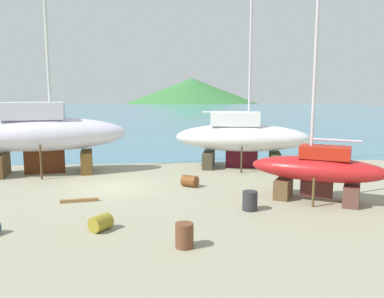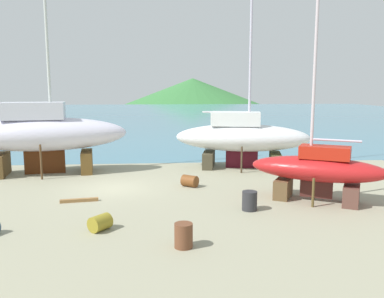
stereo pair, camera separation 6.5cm
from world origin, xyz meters
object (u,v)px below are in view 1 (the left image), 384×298
sailboat_mid_port (241,137)px  barrel_tipped_center (190,181)px  barrel_rust_mid (250,201)px  barrel_by_slipway (101,223)px  sailboat_large_starboard (42,133)px  sailboat_small_center (318,169)px  barrel_tipped_right (184,235)px

sailboat_mid_port → barrel_tipped_center: 6.58m
barrel_tipped_center → barrel_rust_mid: size_ratio=0.96×
barrel_tipped_center → barrel_by_slipway: bearing=-120.6°
sailboat_mid_port → barrel_by_slipway: size_ratio=19.36×
sailboat_mid_port → barrel_tipped_center: bearing=-116.3°
barrel_tipped_center → sailboat_large_starboard: bearing=155.5°
barrel_tipped_center → barrel_rust_mid: 5.15m
sailboat_mid_port → barrel_rust_mid: sailboat_mid_port is taller
sailboat_mid_port → barrel_rust_mid: 9.82m
sailboat_large_starboard → barrel_tipped_center: sailboat_large_starboard is taller
sailboat_large_starboard → sailboat_small_center: sailboat_large_starboard is taller
sailboat_mid_port → barrel_rust_mid: bearing=-87.3°
barrel_by_slipway → barrel_rust_mid: 6.67m
barrel_tipped_right → barrel_tipped_center: bearing=84.5°
sailboat_mid_port → barrel_tipped_right: size_ratio=17.89×
sailboat_small_center → barrel_by_slipway: bearing=47.1°
sailboat_mid_port → sailboat_small_center: bearing=-64.5°
barrel_by_slipway → barrel_tipped_right: bearing=-31.4°
barrel_tipped_center → sailboat_small_center: bearing=-29.7°
barrel_by_slipway → barrel_rust_mid: (6.33, 2.11, 0.13)m
barrel_tipped_center → barrel_by_slipway: size_ratio=1.06×
sailboat_large_starboard → sailboat_small_center: 16.83m
sailboat_small_center → barrel_rust_mid: sailboat_small_center is taller
sailboat_large_starboard → sailboat_small_center: bearing=-35.4°
sailboat_mid_port → barrel_tipped_right: bearing=-97.5°
sailboat_mid_port → barrel_tipped_center: sailboat_mid_port is taller
sailboat_large_starboard → barrel_by_slipway: size_ratio=21.36×
barrel_rust_mid → barrel_tipped_right: bearing=-128.6°
sailboat_small_center → barrel_tipped_right: sailboat_small_center is taller
sailboat_large_starboard → barrel_rust_mid: 14.55m
sailboat_mid_port → barrel_by_slipway: 14.17m
barrel_by_slipway → sailboat_large_starboard: bearing=115.3°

